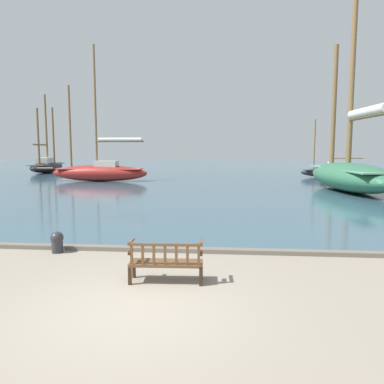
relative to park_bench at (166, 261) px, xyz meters
name	(u,v)px	position (x,y,z in m)	size (l,w,h in m)	color
ground_plane	(135,309)	(-0.37, -1.41, -0.47)	(160.00, 160.00, 0.00)	gray
harbor_water	(213,170)	(-0.37, 42.59, -0.43)	(100.00, 80.00, 0.08)	#385666
quay_edge_kerb	(167,249)	(-0.37, 2.44, -0.41)	(40.00, 0.30, 0.12)	#675F54
park_bench	(166,261)	(0.00, 0.00, 0.00)	(1.62, 0.59, 0.92)	#322113
sailboat_mid_starboard	(47,165)	(-19.97, 35.25, 0.48)	(3.22, 9.55, 9.21)	black
sailboat_outer_starboard	(333,171)	(12.01, 30.45, 0.27)	(6.38, 1.93, 6.99)	black
sailboat_nearest_starboard	(100,171)	(-9.60, 23.89, 0.54)	(9.98, 2.07, 11.57)	maroon
sailboat_far_port	(349,172)	(9.65, 18.23, 0.85)	(4.22, 11.72, 13.61)	#2D6647
mooring_bollard	(57,241)	(-3.43, 2.07, -0.15)	(0.36, 0.36, 0.60)	#2D2D33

